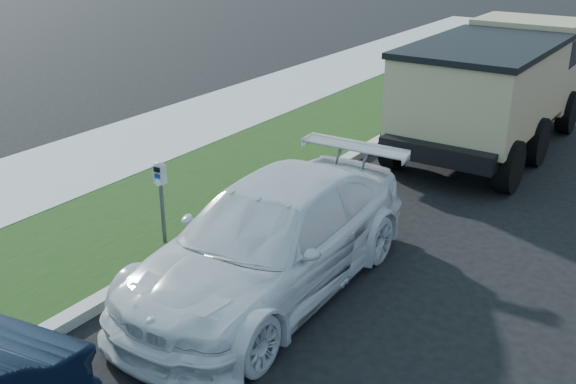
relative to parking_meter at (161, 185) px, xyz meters
The scene contains 5 objects.
ground 3.23m from the parking_meter, ahead, with size 120.00×120.00×0.00m, color black.
streetside 3.38m from the parking_meter, 141.52° to the left, with size 6.12×50.00×0.15m.
parking_meter is the anchor object (origin of this frame).
white_wagon 2.11m from the parking_meter, ahead, with size 2.13×5.25×1.52m, color silver.
dump_truck 8.43m from the parking_meter, 72.19° to the left, with size 2.69×6.62×2.58m.
Camera 1 is at (3.78, -6.79, 4.84)m, focal length 42.00 mm.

